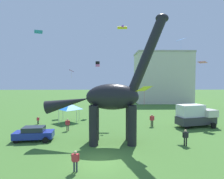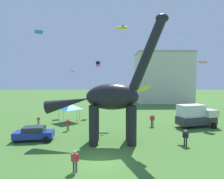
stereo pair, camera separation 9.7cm
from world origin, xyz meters
The scene contains 18 objects.
ground_plane centered at (0.00, 0.00, 0.00)m, with size 240.00×240.00×0.00m, color #42702D.
dinosaur_sculpture centered at (1.06, 4.70, 4.95)m, with size 13.10×2.78×13.70m.
parked_sedan_left centered at (-7.62, 5.57, 0.81)m, with size 4.35×2.18×1.55m.
parked_box_truck centered at (13.20, 11.41, 1.65)m, with size 5.94×3.41×3.20m.
person_far_spectator centered at (-10.04, 13.52, 0.72)m, with size 0.44×0.20×1.19m.
person_watching_child centered at (-4.71, 9.54, 0.98)m, with size 0.61×0.27×1.62m.
person_near_flyer centered at (-1.76, -1.84, 0.95)m, with size 0.59×0.26×1.57m.
person_strolling_adult centered at (7.03, 11.73, 1.09)m, with size 0.67×0.30×1.79m.
person_vendor_side centered at (8.55, 3.51, 1.01)m, with size 0.63×0.28×1.67m.
festival_canopy_tent centered at (-5.54, 14.93, 2.54)m, with size 3.15×3.15×3.00m.
kite_trailing centered at (10.86, 11.16, 12.39)m, with size 1.15×1.36×1.51m.
kite_mid_center centered at (15.39, 14.04, 9.52)m, with size 1.52×1.59×0.24m.
kite_near_high centered at (-9.64, 13.27, 13.87)m, with size 1.37×1.19×0.34m.
kite_high_left centered at (-1.39, 22.69, 9.94)m, with size 0.80×0.80×1.03m.
kite_far_left centered at (-6.46, 21.89, 8.55)m, with size 1.19×1.47×1.69m.
kite_apex centered at (4.13, 2.69, 5.88)m, with size 1.75×1.71×1.94m.
kite_high_right centered at (3.17, 18.35, 15.98)m, with size 1.75×1.51×0.51m.
background_building_block centered at (17.11, 41.97, 7.53)m, with size 16.12×10.09×15.05m.
Camera 2 is at (0.71, -15.55, 6.70)m, focal length 30.61 mm.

